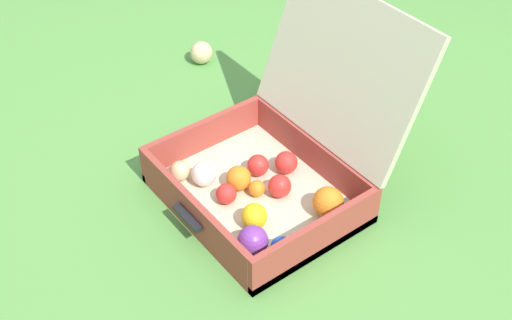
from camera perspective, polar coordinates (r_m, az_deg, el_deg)
name	(u,v)px	position (r m, az deg, el deg)	size (l,w,h in m)	color
ground_plane	(247,192)	(1.95, -0.78, -2.62)	(16.00, 16.00, 0.00)	#569342
open_suitcase	(278,162)	(1.87, 1.80, -0.21)	(0.52, 0.60, 0.52)	beige
stray_ball_on_grass	(201,53)	(2.46, -4.52, 8.80)	(0.08, 0.08, 0.08)	#D1B784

